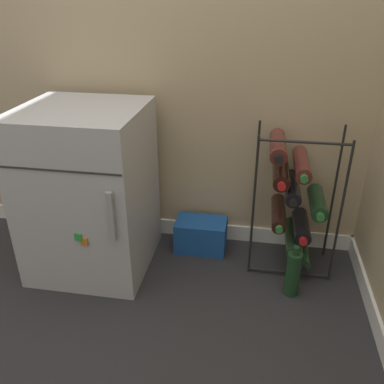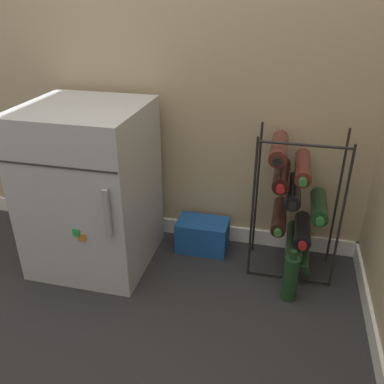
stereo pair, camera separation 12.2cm
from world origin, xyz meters
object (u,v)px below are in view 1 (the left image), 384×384
object	(u,v)px
soda_box	(201,235)
wine_rack	(294,201)
mini_fridge	(89,191)
loose_bottle_floor	(293,273)

from	to	relation	value
soda_box	wine_rack	bearing A→B (deg)	-7.58
mini_fridge	soda_box	world-z (taller)	mini_fridge
mini_fridge	wine_rack	world-z (taller)	mini_fridge
wine_rack	soda_box	distance (m)	0.54
loose_bottle_floor	mini_fridge	bearing A→B (deg)	174.51
soda_box	mini_fridge	bearing A→B (deg)	-159.03
mini_fridge	soda_box	size ratio (longest dim) A/B	3.02
soda_box	loose_bottle_floor	xyz separation A→B (m)	(0.47, -0.30, 0.03)
soda_box	loose_bottle_floor	size ratio (longest dim) A/B	1.04
wine_rack	loose_bottle_floor	size ratio (longest dim) A/B	2.77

